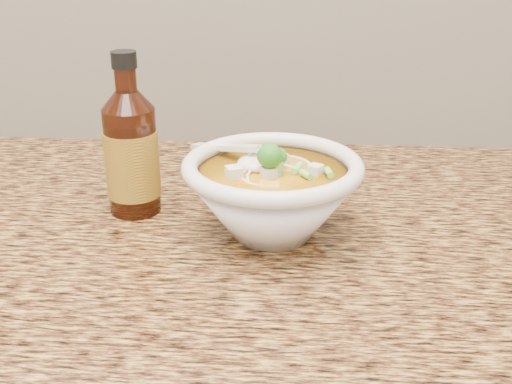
{
  "coord_description": "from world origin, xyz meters",
  "views": [
    {
      "loc": [
        0.21,
        0.92,
        1.27
      ],
      "look_at": [
        0.16,
        1.63,
        0.96
      ],
      "focal_mm": 45.0,
      "sensor_mm": 36.0,
      "label": 1
    }
  ],
  "objects": [
    {
      "name": "soup_bowl",
      "position": [
        0.18,
        1.63,
        0.95
      ],
      "size": [
        0.22,
        0.22,
        0.12
      ],
      "rotation": [
        0.0,
        0.0,
        0.43
      ],
      "color": "white",
      "rests_on": "counter_slab"
    },
    {
      "name": "counter_slab",
      "position": [
        0.0,
        1.68,
        0.88
      ],
      "size": [
        4.0,
        0.68,
        0.04
      ],
      "primitive_type": "cube",
      "color": "#AB873E",
      "rests_on": "cabinet"
    },
    {
      "name": "hot_sauce_bottle",
      "position": [
        -0.01,
        1.69,
        0.98
      ],
      "size": [
        0.09,
        0.09,
        0.21
      ],
      "rotation": [
        0.0,
        0.0,
        -0.27
      ],
      "color": "#3E1608",
      "rests_on": "counter_slab"
    }
  ]
}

